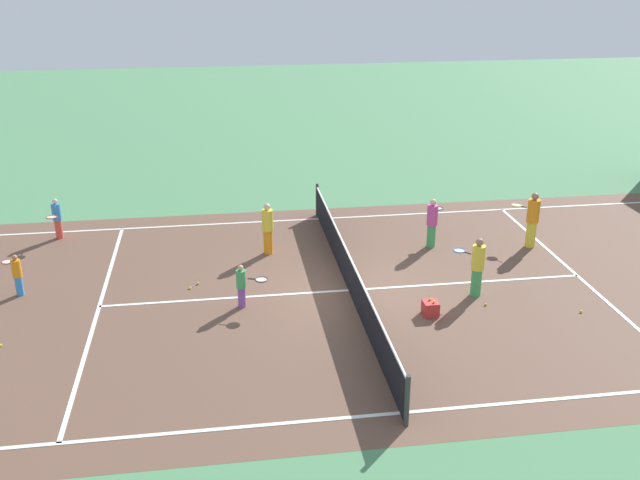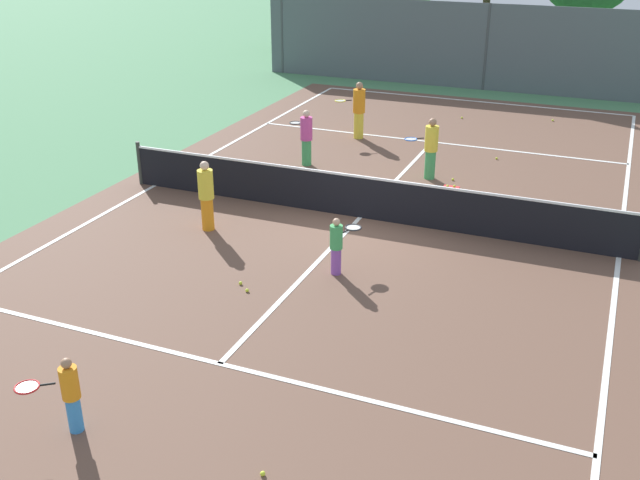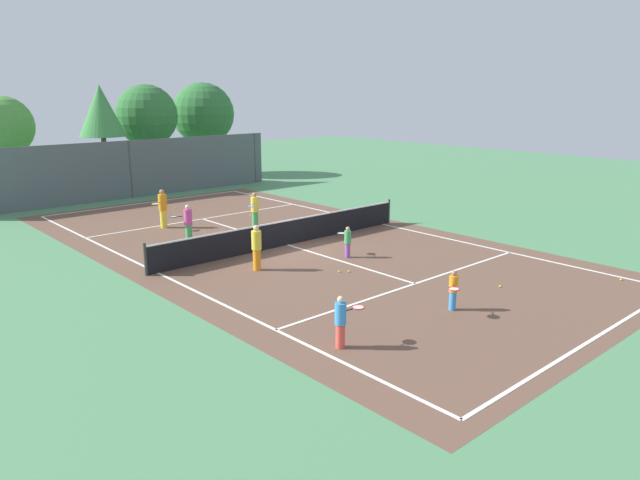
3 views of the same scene
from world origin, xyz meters
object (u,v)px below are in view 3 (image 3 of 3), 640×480
Objects in this scene: player_3 at (188,223)px; player_4 at (347,241)px; ball_crate at (292,227)px; player_2 at (453,290)px; tennis_ball_2 at (175,208)px; player_0 at (255,210)px; tennis_ball_8 at (339,271)px; tennis_ball_4 at (266,225)px; tennis_ball_5 at (334,231)px; tennis_ball_7 at (214,200)px; player_5 at (257,247)px; tennis_ball_3 at (349,271)px; tennis_ball_6 at (250,215)px; player_6 at (163,208)px; player_1 at (341,321)px; tennis_ball_1 at (500,286)px; tennis_ball_0 at (621,280)px.

player_3 is 6.62m from player_4.
player_2 is at bearing -104.51° from ball_crate.
tennis_ball_2 is at bearing 91.50° from player_4.
player_0 is 6.00m from player_4.
tennis_ball_2 and tennis_ball_8 have the same top height.
player_2 is at bearing -98.52° from player_0.
player_4 is 6.14m from tennis_ball_4.
ball_crate reaches higher than tennis_ball_5.
tennis_ball_7 is (1.41, 8.53, -0.15)m from ball_crate.
tennis_ball_8 is (-1.48, -1.14, -0.57)m from player_4.
tennis_ball_3 is at bearing -46.61° from player_5.
player_0 is 11.85m from player_2.
tennis_ball_6 is (3.09, 13.99, -0.56)m from player_2.
tennis_ball_3 is 1.00× the size of tennis_ball_7.
player_2 is at bearing -90.81° from tennis_ball_8.
player_5 is 23.51× the size of tennis_ball_5.
tennis_ball_4 is at bearing -103.56° from tennis_ball_7.
player_2 is 17.15× the size of tennis_ball_6.
player_1 is at bearing -101.02° from player_6.
player_4 is 9.18m from player_6.
tennis_ball_1 is at bearing -54.82° from player_5.
player_2 is 2.79m from tennis_ball_1.
player_0 is 1.05× the size of player_3.
tennis_ball_2 is 1.00× the size of tennis_ball_7.
player_2 is 0.66× the size of player_6.
player_5 is at bearing 71.33° from player_1.
player_1 is 0.83× the size of player_5.
player_6 reaches higher than player_4.
player_5 is 3.19m from tennis_ball_3.
player_1 is 14.46m from player_6.
tennis_ball_0 is (10.13, -2.31, -0.64)m from player_1.
ball_crate is 6.45× the size of tennis_ball_7.
tennis_ball_6 is at bearing 83.31° from ball_crate.
player_3 is at bearing -128.11° from tennis_ball_7.
tennis_ball_0 is (4.63, -7.75, -0.57)m from player_4.
tennis_ball_7 is at bearing 71.93° from player_0.
tennis_ball_5 is at bearing 48.82° from tennis_ball_8.
player_4 is 17.31× the size of tennis_ball_3.
tennis_ball_1 is 8.79m from tennis_ball_5.
player_6 is at bearing -140.71° from tennis_ball_7.
player_6 is at bearing 97.22° from tennis_ball_8.
player_1 is 19.46× the size of tennis_ball_5.
tennis_ball_5 is 9.88m from tennis_ball_7.
ball_crate is 6.45× the size of tennis_ball_3.
player_0 is 1.39× the size of player_4.
ball_crate is at bearing -79.63° from tennis_ball_4.
player_6 is 14.85m from tennis_ball_1.
player_1 is 19.46× the size of tennis_ball_1.
player_3 is 4.91m from player_5.
player_6 is 25.85× the size of tennis_ball_3.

